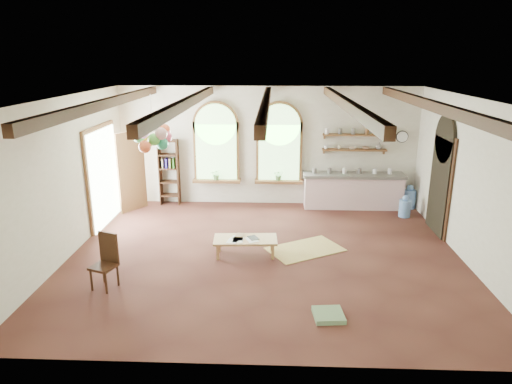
# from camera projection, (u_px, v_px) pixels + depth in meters

# --- Properties ---
(floor) EXTENTS (8.00, 8.00, 0.00)m
(floor) POSITION_uv_depth(u_px,v_px,m) (265.00, 255.00, 9.44)
(floor) COLOR #542C22
(floor) RESTS_ON ground
(ceiling_beams) EXTENTS (6.20, 6.80, 0.18)m
(ceiling_beams) POSITION_uv_depth(u_px,v_px,m) (266.00, 103.00, 8.55)
(ceiling_beams) COLOR #3C2513
(ceiling_beams) RESTS_ON ceiling
(window_left) EXTENTS (1.30, 0.28, 2.20)m
(window_left) POSITION_uv_depth(u_px,v_px,m) (216.00, 145.00, 12.30)
(window_left) COLOR brown
(window_left) RESTS_ON floor
(window_right) EXTENTS (1.30, 0.28, 2.20)m
(window_right) POSITION_uv_depth(u_px,v_px,m) (279.00, 146.00, 12.23)
(window_right) COLOR brown
(window_right) RESTS_ON floor
(left_doorway) EXTENTS (0.10, 1.90, 2.50)m
(left_doorway) POSITION_uv_depth(u_px,v_px,m) (103.00, 177.00, 10.98)
(left_doorway) COLOR brown
(left_doorway) RESTS_ON floor
(right_doorway) EXTENTS (0.10, 1.30, 2.40)m
(right_doorway) POSITION_uv_depth(u_px,v_px,m) (439.00, 186.00, 10.40)
(right_doorway) COLOR black
(right_doorway) RESTS_ON floor
(kitchen_counter) EXTENTS (2.68, 0.62, 0.94)m
(kitchen_counter) POSITION_uv_depth(u_px,v_px,m) (353.00, 190.00, 12.27)
(kitchen_counter) COLOR beige
(kitchen_counter) RESTS_ON floor
(wall_shelf_lower) EXTENTS (1.70, 0.24, 0.04)m
(wall_shelf_lower) POSITION_uv_depth(u_px,v_px,m) (354.00, 150.00, 12.14)
(wall_shelf_lower) COLOR brown
(wall_shelf_lower) RESTS_ON wall_back
(wall_shelf_upper) EXTENTS (1.70, 0.24, 0.04)m
(wall_shelf_upper) POSITION_uv_depth(u_px,v_px,m) (355.00, 135.00, 12.02)
(wall_shelf_upper) COLOR brown
(wall_shelf_upper) RESTS_ON wall_back
(wall_clock) EXTENTS (0.32, 0.04, 0.32)m
(wall_clock) POSITION_uv_depth(u_px,v_px,m) (402.00, 137.00, 12.05)
(wall_clock) COLOR black
(wall_clock) RESTS_ON wall_back
(bookshelf) EXTENTS (0.53, 0.32, 1.80)m
(bookshelf) POSITION_uv_depth(u_px,v_px,m) (169.00, 172.00, 12.46)
(bookshelf) COLOR #3C2513
(bookshelf) RESTS_ON floor
(coffee_table) EXTENTS (1.32, 0.66, 0.37)m
(coffee_table) POSITION_uv_depth(u_px,v_px,m) (245.00, 240.00, 9.34)
(coffee_table) COLOR tan
(coffee_table) RESTS_ON floor
(side_chair) EXTENTS (0.50, 0.50, 0.99)m
(side_chair) POSITION_uv_depth(u_px,v_px,m) (105.00, 273.00, 8.05)
(side_chair) COLOR #3C2513
(side_chair) RESTS_ON floor
(floor_mat) EXTENTS (1.78, 1.56, 0.02)m
(floor_mat) POSITION_uv_depth(u_px,v_px,m) (305.00, 249.00, 9.70)
(floor_mat) COLOR tan
(floor_mat) RESTS_ON floor
(floor_cushion) EXTENTS (0.51, 0.51, 0.08)m
(floor_cushion) POSITION_uv_depth(u_px,v_px,m) (328.00, 315.00, 7.18)
(floor_cushion) COLOR #63865D
(floor_cushion) RESTS_ON floor
(water_jug_a) EXTENTS (0.30, 0.30, 0.57)m
(water_jug_a) POSITION_uv_depth(u_px,v_px,m) (405.00, 207.00, 11.62)
(water_jug_a) COLOR #618FD1
(water_jug_a) RESTS_ON floor
(water_jug_b) EXTENTS (0.34, 0.34, 0.65)m
(water_jug_b) POSITION_uv_depth(u_px,v_px,m) (409.00, 198.00, 12.27)
(water_jug_b) COLOR #618FD1
(water_jug_b) RESTS_ON floor
(balloon_cluster) EXTENTS (0.85, 0.94, 1.16)m
(balloon_cluster) POSITION_uv_depth(u_px,v_px,m) (153.00, 136.00, 9.63)
(balloon_cluster) COLOR silver
(balloon_cluster) RESTS_ON floor
(table_book) EXTENTS (0.20, 0.26, 0.02)m
(table_book) POSITION_uv_depth(u_px,v_px,m) (236.00, 235.00, 9.49)
(table_book) COLOR olive
(table_book) RESTS_ON coffee_table
(tablet) EXTENTS (0.27, 0.30, 0.01)m
(tablet) POSITION_uv_depth(u_px,v_px,m) (253.00, 238.00, 9.35)
(tablet) COLOR black
(tablet) RESTS_ON coffee_table
(potted_plant_left) EXTENTS (0.27, 0.23, 0.30)m
(potted_plant_left) POSITION_uv_depth(u_px,v_px,m) (216.00, 174.00, 12.42)
(potted_plant_left) COLOR #598C4C
(potted_plant_left) RESTS_ON window_left
(potted_plant_right) EXTENTS (0.27, 0.23, 0.30)m
(potted_plant_right) POSITION_uv_depth(u_px,v_px,m) (279.00, 175.00, 12.36)
(potted_plant_right) COLOR #598C4C
(potted_plant_right) RESTS_ON window_right
(shelf_cup_a) EXTENTS (0.12, 0.10, 0.10)m
(shelf_cup_a) POSITION_uv_depth(u_px,v_px,m) (326.00, 147.00, 12.15)
(shelf_cup_a) COLOR white
(shelf_cup_a) RESTS_ON wall_shelf_lower
(shelf_cup_b) EXTENTS (0.10, 0.10, 0.09)m
(shelf_cup_b) POSITION_uv_depth(u_px,v_px,m) (339.00, 147.00, 12.13)
(shelf_cup_b) COLOR beige
(shelf_cup_b) RESTS_ON wall_shelf_lower
(shelf_bowl_a) EXTENTS (0.22, 0.22, 0.05)m
(shelf_bowl_a) POSITION_uv_depth(u_px,v_px,m) (352.00, 148.00, 12.12)
(shelf_bowl_a) COLOR beige
(shelf_bowl_a) RESTS_ON wall_shelf_lower
(shelf_bowl_b) EXTENTS (0.20, 0.20, 0.06)m
(shelf_bowl_b) POSITION_uv_depth(u_px,v_px,m) (366.00, 148.00, 12.11)
(shelf_bowl_b) COLOR #8C664C
(shelf_bowl_b) RESTS_ON wall_shelf_lower
(shelf_vase) EXTENTS (0.18, 0.18, 0.19)m
(shelf_vase) POSITION_uv_depth(u_px,v_px,m) (379.00, 146.00, 12.08)
(shelf_vase) COLOR slate
(shelf_vase) RESTS_ON wall_shelf_lower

